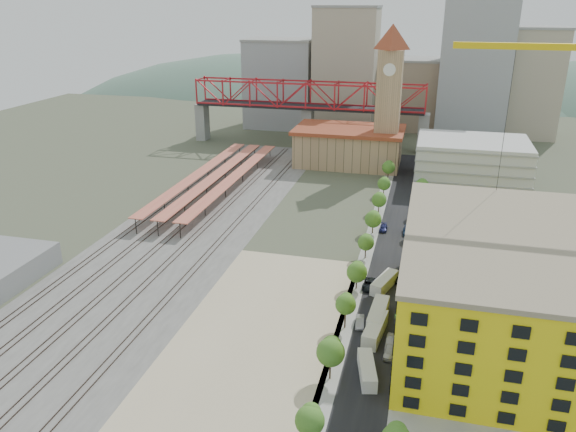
% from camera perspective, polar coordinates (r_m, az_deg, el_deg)
% --- Properties ---
extents(ground, '(400.00, 400.00, 0.00)m').
position_cam_1_polar(ground, '(126.36, 2.82, -4.73)').
color(ground, '#474C38').
rests_on(ground, ground).
extents(ballast_strip, '(36.00, 165.00, 0.06)m').
position_cam_1_polar(ballast_strip, '(151.84, -9.24, -0.41)').
color(ballast_strip, '#605E59').
rests_on(ballast_strip, ground).
extents(dirt_lot, '(28.00, 67.00, 0.06)m').
position_cam_1_polar(dirt_lot, '(100.58, -3.18, -12.07)').
color(dirt_lot, tan).
rests_on(dirt_lot, ground).
extents(street_asphalt, '(12.00, 170.00, 0.06)m').
position_cam_1_polar(street_asphalt, '(138.16, 10.60, -2.73)').
color(street_asphalt, black).
rests_on(street_asphalt, ground).
extents(sidewalk_west, '(3.00, 170.00, 0.04)m').
position_cam_1_polar(sidewalk_west, '(138.51, 8.34, -2.52)').
color(sidewalk_west, gray).
rests_on(sidewalk_west, ground).
extents(sidewalk_east, '(3.00, 170.00, 0.04)m').
position_cam_1_polar(sidewalk_east, '(138.03, 12.88, -2.94)').
color(sidewalk_east, gray).
rests_on(sidewalk_east, ground).
extents(construction_pad, '(50.00, 90.00, 0.06)m').
position_cam_1_polar(construction_pad, '(109.28, 24.75, -11.28)').
color(construction_pad, gray).
rests_on(construction_pad, ground).
extents(rail_tracks, '(26.56, 160.00, 0.18)m').
position_cam_1_polar(rail_tracks, '(152.49, -9.86, -0.31)').
color(rail_tracks, '#382B23').
rests_on(rail_tracks, ground).
extents(platform_canopies, '(16.00, 80.00, 4.12)m').
position_cam_1_polar(platform_canopies, '(176.34, -7.33, 4.12)').
color(platform_canopies, '#DB7954').
rests_on(platform_canopies, ground).
extents(station_hall, '(38.00, 24.00, 13.10)m').
position_cam_1_polar(station_hall, '(201.36, 6.20, 7.10)').
color(station_hall, tan).
rests_on(station_hall, ground).
extents(clock_tower, '(12.00, 12.00, 52.00)m').
position_cam_1_polar(clock_tower, '(193.90, 10.27, 12.98)').
color(clock_tower, tan).
rests_on(clock_tower, ground).
extents(parking_garage, '(34.00, 26.00, 14.00)m').
position_cam_1_polar(parking_garage, '(188.36, 18.12, 5.29)').
color(parking_garage, silver).
rests_on(parking_garage, ground).
extents(truss_bridge, '(94.00, 9.60, 25.60)m').
position_cam_1_polar(truss_bridge, '(224.57, 2.05, 11.83)').
color(truss_bridge, gray).
rests_on(truss_bridge, ground).
extents(construction_building, '(44.60, 50.60, 18.80)m').
position_cam_1_polar(construction_building, '(104.26, 23.91, -6.81)').
color(construction_building, yellow).
rests_on(construction_building, ground).
extents(street_trees, '(15.40, 124.40, 8.00)m').
position_cam_1_polar(street_trees, '(129.07, 10.26, -4.49)').
color(street_trees, '#356B20').
rests_on(street_trees, ground).
extents(skyline, '(133.00, 46.00, 60.00)m').
position_cam_1_polar(skyline, '(256.35, 11.23, 13.51)').
color(skyline, '#9EA0A3').
rests_on(skyline, ground).
extents(distant_hills, '(647.00, 264.00, 227.00)m').
position_cam_1_polar(distant_hills, '(395.89, 16.77, 0.31)').
color(distant_hills, '#4C6B59').
rests_on(distant_hills, ground).
extents(site_trailer_a, '(4.12, 8.97, 2.38)m').
position_cam_1_polar(site_trailer_a, '(91.35, 8.03, -15.24)').
color(site_trailer_a, silver).
rests_on(site_trailer_a, ground).
extents(site_trailer_b, '(3.77, 10.15, 2.71)m').
position_cam_1_polar(site_trailer_b, '(100.85, 8.83, -11.33)').
color(site_trailer_b, silver).
rests_on(site_trailer_b, ground).
extents(site_trailer_c, '(3.31, 10.36, 2.80)m').
position_cam_1_polar(site_trailer_c, '(105.19, 9.13, -9.84)').
color(site_trailer_c, silver).
rests_on(site_trailer_c, ground).
extents(site_trailer_d, '(5.11, 9.40, 2.49)m').
position_cam_1_polar(site_trailer_d, '(116.56, 9.77, -6.70)').
color(site_trailer_d, silver).
rests_on(site_trailer_d, ground).
extents(car_1, '(2.04, 4.53, 1.44)m').
position_cam_1_polar(car_1, '(103.79, 7.30, -10.63)').
color(car_1, '#99989D').
rests_on(car_1, ground).
extents(car_2, '(2.65, 5.44, 1.49)m').
position_cam_1_polar(car_2, '(116.46, 8.24, -6.91)').
color(car_2, black).
rests_on(car_2, ground).
extents(car_3, '(1.92, 4.55, 1.31)m').
position_cam_1_polar(car_3, '(145.02, 9.67, -1.22)').
color(car_3, navy).
rests_on(car_3, ground).
extents(car_4, '(2.11, 4.63, 1.54)m').
position_cam_1_polar(car_4, '(96.68, 10.29, -13.42)').
color(car_4, '#B9B9B9').
rests_on(car_4, ground).
extents(car_5, '(1.83, 4.79, 1.56)m').
position_cam_1_polar(car_5, '(99.04, 10.43, -12.50)').
color(car_5, gray).
rests_on(car_5, ground).
extents(car_6, '(3.27, 5.85, 1.54)m').
position_cam_1_polar(car_6, '(120.70, 11.37, -6.05)').
color(car_6, black).
rests_on(car_6, ground).
extents(car_7, '(2.28, 5.10, 1.45)m').
position_cam_1_polar(car_7, '(144.03, 12.02, -1.52)').
color(car_7, navy).
rests_on(car_7, ground).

